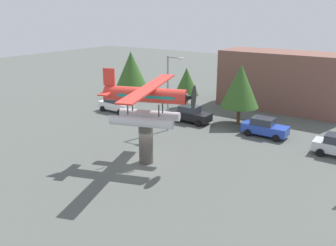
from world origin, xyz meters
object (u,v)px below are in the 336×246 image
(car_near_white, at_px, (116,104))
(tree_west, at_px, (131,69))
(car_far_blue, at_px, (265,127))
(tree_center_back, at_px, (240,86))
(storefront_building, at_px, (283,81))
(display_pedestal, at_px, (146,143))
(tree_east, at_px, (186,82))
(floatplane_monument, at_px, (147,101))
(car_mid_black, at_px, (191,114))
(streetlight_primary, at_px, (170,88))

(car_near_white, bearing_deg, tree_west, 112.30)
(car_far_blue, relative_size, tree_center_back, 0.67)
(storefront_building, xyz_separation_m, tree_west, (-17.95, -6.62, 0.64))
(display_pedestal, xyz_separation_m, tree_east, (-5.78, 15.31, 1.67))
(floatplane_monument, bearing_deg, car_far_blue, 44.96)
(floatplane_monument, height_order, storefront_building, floatplane_monument)
(floatplane_monument, distance_m, car_far_blue, 12.94)
(floatplane_monument, bearing_deg, tree_west, 113.87)
(car_near_white, bearing_deg, car_mid_black, 8.20)
(tree_west, bearing_deg, car_near_white, -67.70)
(tree_west, distance_m, tree_east, 8.59)
(car_mid_black, distance_m, tree_west, 13.01)
(streetlight_primary, bearing_deg, tree_west, 145.16)
(car_far_blue, height_order, tree_center_back, tree_center_back)
(floatplane_monument, distance_m, car_near_white, 15.92)
(floatplane_monument, relative_size, tree_west, 1.61)
(storefront_building, xyz_separation_m, tree_center_back, (-1.69, -8.87, 0.68))
(car_mid_black, relative_size, tree_west, 0.67)
(car_mid_black, relative_size, car_far_blue, 1.00)
(car_far_blue, xyz_separation_m, streetlight_primary, (-8.24, -3.77, 3.40))
(car_far_blue, bearing_deg, display_pedestal, -116.04)
(car_mid_black, xyz_separation_m, car_far_blue, (7.95, 0.18, 0.00))
(car_near_white, relative_size, tree_center_back, 0.67)
(car_near_white, relative_size, storefront_building, 0.29)
(tree_east, bearing_deg, car_near_white, -137.23)
(streetlight_primary, distance_m, storefront_building, 16.01)
(tree_west, bearing_deg, floatplane_monument, -46.69)
(tree_west, bearing_deg, storefront_building, 20.24)
(car_mid_black, xyz_separation_m, storefront_building, (6.13, 11.05, 2.50))
(display_pedestal, height_order, car_far_blue, display_pedestal)
(display_pedestal, bearing_deg, streetlight_primary, 110.85)
(floatplane_monument, bearing_deg, streetlight_primary, 92.37)
(tree_east, bearing_deg, tree_west, 179.50)
(car_near_white, relative_size, car_mid_black, 1.00)
(streetlight_primary, bearing_deg, storefront_building, 66.32)
(car_mid_black, bearing_deg, floatplane_monument, -76.42)
(floatplane_monument, distance_m, storefront_building, 22.29)
(car_far_blue, relative_size, storefront_building, 0.29)
(display_pedestal, relative_size, car_far_blue, 0.77)
(display_pedestal, relative_size, streetlight_primary, 0.44)
(storefront_building, bearing_deg, car_far_blue, -80.52)
(car_far_blue, relative_size, streetlight_primary, 0.58)
(tree_center_back, bearing_deg, storefront_building, 79.23)
(car_near_white, xyz_separation_m, streetlight_primary, (9.16, -2.23, 3.40))
(car_near_white, xyz_separation_m, car_mid_black, (9.45, 1.36, 0.00))
(floatplane_monument, relative_size, streetlight_primary, 1.39)
(floatplane_monument, distance_m, tree_center_back, 13.23)
(car_near_white, distance_m, car_far_blue, 17.46)
(floatplane_monument, xyz_separation_m, car_near_white, (-12.08, 9.55, -4.04))
(car_far_blue, height_order, tree_east, tree_east)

